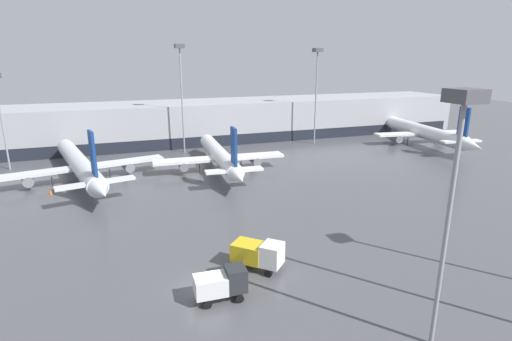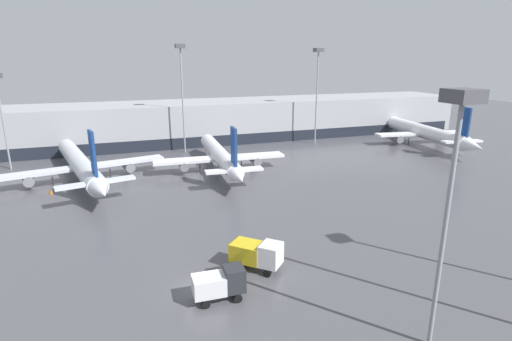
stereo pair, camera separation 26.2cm
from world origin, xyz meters
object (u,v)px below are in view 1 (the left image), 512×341
(service_truck_0, at_px, (222,283))
(traffic_cone_0, at_px, (51,192))
(parked_jet_1, at_px, (80,165))
(apron_light_mast_2, at_px, (458,149))
(apron_light_mast_0, at_px, (181,70))
(parked_jet_2, at_px, (220,156))
(parked_jet_0, at_px, (420,131))
(apron_light_mast_1, at_px, (317,70))
(service_truck_1, at_px, (258,253))

(service_truck_0, height_order, traffic_cone_0, service_truck_0)
(parked_jet_1, height_order, apron_light_mast_2, apron_light_mast_2)
(traffic_cone_0, bearing_deg, parked_jet_1, 54.27)
(service_truck_0, bearing_deg, apron_light_mast_2, -37.13)
(apron_light_mast_0, bearing_deg, parked_jet_2, -79.01)
(parked_jet_1, xyz_separation_m, parked_jet_2, (22.01, -1.76, -0.03))
(parked_jet_1, xyz_separation_m, traffic_cone_0, (-3.80, -5.28, -2.32))
(traffic_cone_0, bearing_deg, parked_jet_0, 8.00)
(traffic_cone_0, height_order, apron_light_mast_1, apron_light_mast_1)
(parked_jet_0, bearing_deg, apron_light_mast_2, 148.00)
(parked_jet_0, relative_size, apron_light_mast_1, 1.86)
(apron_light_mast_2, bearing_deg, apron_light_mast_1, 68.93)
(parked_jet_0, distance_m, apron_light_mast_1, 27.30)
(apron_light_mast_2, bearing_deg, parked_jet_2, 92.84)
(apron_light_mast_0, distance_m, apron_light_mast_2, 63.17)
(parked_jet_1, bearing_deg, parked_jet_2, -106.88)
(service_truck_1, bearing_deg, parked_jet_2, 125.35)
(apron_light_mast_1, bearing_deg, parked_jet_1, -164.56)
(parked_jet_1, xyz_separation_m, apron_light_mast_2, (24.32, -48.21, 10.85))
(parked_jet_0, relative_size, parked_jet_1, 1.08)
(parked_jet_0, bearing_deg, service_truck_0, 135.69)
(traffic_cone_0, xyz_separation_m, apron_light_mast_2, (28.11, -42.93, 13.16))
(parked_jet_1, distance_m, service_truck_1, 38.66)
(service_truck_1, distance_m, apron_light_mast_0, 51.71)
(service_truck_1, relative_size, apron_light_mast_2, 0.28)
(parked_jet_1, bearing_deg, apron_light_mast_0, -64.40)
(service_truck_0, relative_size, service_truck_1, 0.88)
(parked_jet_2, height_order, apron_light_mast_0, apron_light_mast_0)
(apron_light_mast_1, distance_m, apron_light_mast_2, 65.92)
(apron_light_mast_1, height_order, apron_light_mast_2, apron_light_mast_1)
(parked_jet_0, distance_m, service_truck_0, 72.65)
(traffic_cone_0, bearing_deg, apron_light_mast_1, 19.69)
(service_truck_1, distance_m, apron_light_mast_1, 59.15)
(traffic_cone_0, bearing_deg, service_truck_1, -55.17)
(apron_light_mast_0, bearing_deg, parked_jet_0, -10.43)
(parked_jet_2, relative_size, service_truck_0, 7.53)
(parked_jet_0, xyz_separation_m, traffic_cone_0, (-74.25, -10.43, -2.45))
(parked_jet_1, height_order, parked_jet_2, parked_jet_1)
(parked_jet_2, height_order, traffic_cone_0, parked_jet_2)
(parked_jet_2, distance_m, apron_light_mast_0, 21.67)
(service_truck_1, bearing_deg, parked_jet_1, 160.08)
(service_truck_1, bearing_deg, apron_light_mast_2, -16.18)
(parked_jet_1, relative_size, traffic_cone_0, 45.24)
(parked_jet_0, distance_m, traffic_cone_0, 75.02)
(parked_jet_1, relative_size, service_truck_0, 8.51)
(traffic_cone_0, relative_size, apron_light_mast_2, 0.05)
(traffic_cone_0, relative_size, apron_light_mast_0, 0.04)
(parked_jet_0, relative_size, service_truck_1, 8.07)
(parked_jet_0, relative_size, traffic_cone_0, 48.97)
(traffic_cone_0, bearing_deg, parked_jet_2, 7.76)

